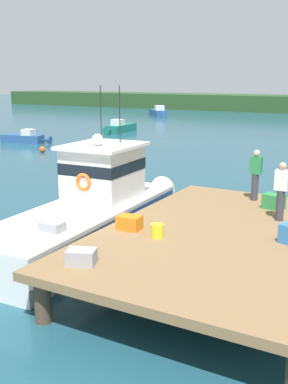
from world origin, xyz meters
The scene contains 14 objects.
ground_plane centered at (0.00, 0.00, 0.00)m, with size 200.00×200.00×0.00m, color #1E4C5B.
dock centered at (4.80, 0.00, 1.07)m, with size 6.00×9.00×1.20m.
main_fishing_boat centered at (0.18, 0.62, 1.01)m, with size 2.87×9.87×4.80m.
crate_stack_mid_dock centered at (2.78, -3.48, 1.36)m, with size 0.60×0.44×0.32m, color #9E9EA3.
crate_single_by_cleat centered at (2.46, -0.98, 1.38)m, with size 0.60×0.44×0.36m, color orange.
crate_single_far centered at (5.23, 2.85, 1.42)m, with size 0.60×0.44×0.44m, color #2D8442.
bait_bucket centered at (3.39, -1.18, 1.37)m, with size 0.32×0.32×0.34m, color yellow.
deckhand_by_the_boat centered at (4.43, 3.56, 2.06)m, with size 0.36×0.22×1.63m.
deckhand_further_back centered at (5.67, 1.72, 2.06)m, with size 0.36×0.22×1.63m.
moored_boat_far_left centered at (-15.20, 26.65, 0.42)m, with size 1.36×4.86×1.23m.
moored_boat_mid_harbor centered at (-20.72, 45.27, 0.49)m, with size 4.54×5.00×1.43m.
moored_boat_off_the_point centered at (-17.83, 16.83, 0.37)m, with size 4.32×1.67×1.08m.
mooring_buoy_spare_mooring centered at (-13.37, 13.69, 0.21)m, with size 0.42×0.42×0.42m, color #EA5B19.
mooring_buoy_channel_marker centered at (-2.32, 7.01, 0.24)m, with size 0.49×0.49×0.49m, color silver.
Camera 1 is at (8.45, -10.91, 5.05)m, focal length 43.78 mm.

